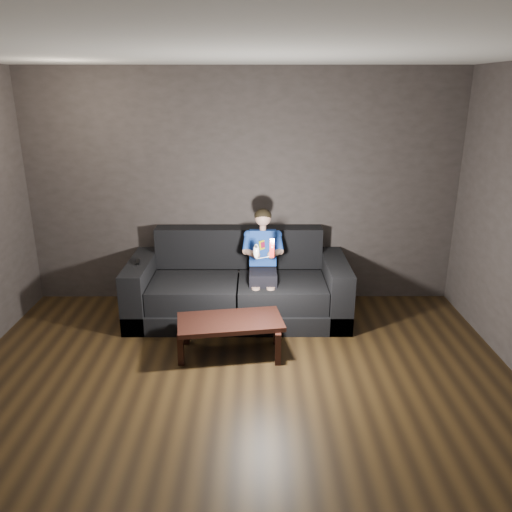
{
  "coord_description": "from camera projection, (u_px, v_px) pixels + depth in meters",
  "views": [
    {
      "loc": [
        0.14,
        -3.22,
        2.46
      ],
      "look_at": [
        0.15,
        1.55,
        0.85
      ],
      "focal_mm": 35.0,
      "sensor_mm": 36.0,
      "label": 1
    }
  ],
  "objects": [
    {
      "name": "floor",
      "position": [
        237.0,
        425.0,
        3.84
      ],
      "size": [
        5.0,
        5.0,
        0.0
      ],
      "primitive_type": "plane",
      "color": "black",
      "rests_on": "ground"
    },
    {
      "name": "back_wall",
      "position": [
        243.0,
        189.0,
        5.78
      ],
      "size": [
        5.0,
        0.04,
        2.7
      ],
      "primitive_type": "cube",
      "color": "#36312F",
      "rests_on": "ground"
    },
    {
      "name": "ceiling",
      "position": [
        232.0,
        46.0,
        2.98
      ],
      "size": [
        5.0,
        5.0,
        0.02
      ],
      "primitive_type": "cube",
      "color": "beige",
      "rests_on": "back_wall"
    },
    {
      "name": "sofa",
      "position": [
        238.0,
        290.0,
        5.62
      ],
      "size": [
        2.41,
        1.04,
        0.93
      ],
      "color": "black",
      "rests_on": "floor"
    },
    {
      "name": "child",
      "position": [
        263.0,
        254.0,
        5.4
      ],
      "size": [
        0.44,
        0.54,
        1.08
      ],
      "color": "black",
      "rests_on": "sofa"
    },
    {
      "name": "wii_remote_red",
      "position": [
        272.0,
        248.0,
        4.94
      ],
      "size": [
        0.05,
        0.07,
        0.19
      ],
      "color": "red",
      "rests_on": "child"
    },
    {
      "name": "nunchuk_white",
      "position": [
        256.0,
        251.0,
        4.96
      ],
      "size": [
        0.06,
        0.09,
        0.16
      ],
      "color": "silver",
      "rests_on": "child"
    },
    {
      "name": "wii_remote_black",
      "position": [
        138.0,
        262.0,
        5.41
      ],
      "size": [
        0.06,
        0.16,
        0.03
      ],
      "color": "black",
      "rests_on": "sofa"
    },
    {
      "name": "coffee_table",
      "position": [
        230.0,
        324.0,
        4.77
      ],
      "size": [
        1.06,
        0.64,
        0.36
      ],
      "color": "black",
      "rests_on": "floor"
    }
  ]
}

